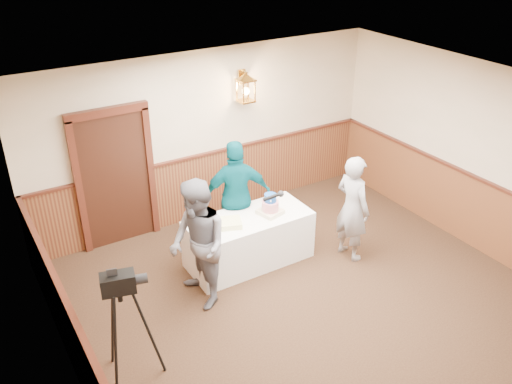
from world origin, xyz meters
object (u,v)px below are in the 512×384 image
display_table (249,239)px  tiered_cake (270,206)px  sheet_cake_green (205,226)px  interviewer (198,245)px  baker (352,208)px  assistant_p (237,197)px  sheet_cake_yellow (227,223)px  tv_camera_rig (126,334)px

display_table → tiered_cake: tiered_cake is taller
sheet_cake_green → interviewer: interviewer is taller
display_table → tiered_cake: (0.32, -0.07, 0.50)m
display_table → tiered_cake: bearing=-12.4°
sheet_cake_green → baker: (2.02, -0.71, 0.03)m
display_table → baker: (1.36, -0.65, 0.44)m
display_table → baker: 1.57m
tiered_cake → assistant_p: 0.56m
baker → sheet_cake_green: bearing=64.8°
tiered_cake → sheet_cake_green: tiered_cake is taller
sheet_cake_yellow → assistant_p: size_ratio=0.22×
display_table → baker: bearing=-25.4°
tiered_cake → sheet_cake_yellow: size_ratio=0.98×
tiered_cake → tv_camera_rig: tv_camera_rig is taller
display_table → assistant_p: (0.05, 0.42, 0.50)m
tiered_cake → assistant_p: assistant_p is taller
tiered_cake → sheet_cake_yellow: 0.69m
sheet_cake_yellow → sheet_cake_green: (-0.29, 0.10, -0.01)m
tiered_cake → sheet_cake_green: 0.99m
tv_camera_rig → sheet_cake_yellow: bearing=46.4°
tv_camera_rig → assistant_p: bearing=49.7°
sheet_cake_green → tv_camera_rig: bearing=-140.6°
interviewer → assistant_p: (1.06, 0.87, -0.00)m
interviewer → tv_camera_rig: size_ratio=1.24×
assistant_p → tv_camera_rig: bearing=54.0°
sheet_cake_yellow → sheet_cake_green: 0.31m
display_table → sheet_cake_yellow: (-0.37, -0.04, 0.41)m
tiered_cake → assistant_p: size_ratio=0.21×
interviewer → tv_camera_rig: bearing=-54.9°
display_table → sheet_cake_green: size_ratio=6.74×
interviewer → baker: 2.38m
assistant_p → tv_camera_rig: (-2.33, -1.68, -0.24)m
sheet_cake_yellow → tiered_cake: bearing=-2.3°
display_table → tv_camera_rig: size_ratio=1.26×
tiered_cake → display_table: bearing=167.6°
display_table → tiered_cake: size_ratio=4.83×
display_table → assistant_p: assistant_p is taller
sheet_cake_yellow → sheet_cake_green: sheet_cake_yellow is taller
display_table → assistant_p: bearing=83.7°
baker → assistant_p: (-1.32, 1.06, 0.07)m
baker → assistant_p: size_ratio=0.92×
display_table → sheet_cake_yellow: sheet_cake_yellow is taller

